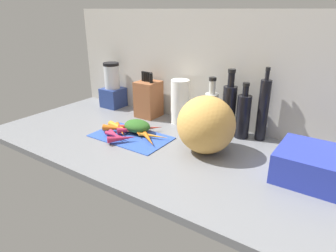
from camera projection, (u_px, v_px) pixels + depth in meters
The scene contains 26 objects.
ground_plane at pixel (156, 145), 143.16cm from camera, with size 170.00×80.00×3.00cm, color slate.
wall_back at pixel (197, 68), 161.14cm from camera, with size 170.00×3.00×60.00cm, color #BCB7AD.
cutting_board at pixel (131, 137), 148.18cm from camera, with size 39.11×23.20×0.80cm, color #2D51B7.
carrot_0 at pixel (135, 126), 155.96cm from camera, with size 3.02×3.02×17.55cm, color red.
carrot_1 at pixel (118, 136), 144.99cm from camera, with size 2.12×2.12×16.08cm, color #B2264C.
carrot_2 at pixel (141, 129), 154.05cm from camera, with size 2.20×2.20×16.43cm, color orange.
carrot_3 at pixel (116, 135), 145.14cm from camera, with size 2.62×2.62×11.99cm, color #B2264C.
carrot_4 at pixel (129, 130), 150.92cm from camera, with size 3.30×3.30×11.77cm, color #B2264C.
carrot_5 at pixel (115, 128), 152.88cm from camera, with size 3.51×3.51×12.61cm, color orange.
carrot_6 at pixel (154, 136), 145.35cm from camera, with size 2.01×2.01×15.57cm, color orange.
carrot_7 at pixel (137, 131), 149.75cm from camera, with size 3.41×3.41×12.46cm, color orange.
carrot_8 at pixel (119, 128), 153.84cm from camera, with size 3.28×3.28×16.22cm, color orange.
carrot_9 at pixel (147, 128), 153.43cm from camera, with size 2.91×2.91×16.71cm, color red.
carrot_10 at pixel (120, 129), 152.32cm from camera, with size 2.66×2.66×15.54cm, color orange.
carrot_11 at pixel (122, 138), 141.06cm from camera, with size 3.29×3.29×13.80cm, color #B2264C.
carrot_12 at pixel (148, 139), 141.82cm from camera, with size 2.49×2.49×15.55cm, color orange.
carrot_greens_pile at pixel (137, 126), 152.16cm from camera, with size 14.45×11.12×6.12cm, color #2D6023.
winter_squash at pixel (206, 125), 129.11cm from camera, with size 25.79×24.99×25.61cm, color gold.
knife_block at pixel (148, 98), 173.83cm from camera, with size 12.37×13.27×26.47cm.
blender_appliance at pixel (113, 88), 190.79cm from camera, with size 12.94×12.94×28.64cm.
paper_towel_roll at pixel (180, 102), 163.42cm from camera, with size 10.01×10.01×24.33cm, color white.
bottle_0 at pixel (211, 111), 151.03cm from camera, with size 6.73×6.73×28.74cm.
bottle_1 at pixel (229, 108), 147.69cm from camera, with size 6.87×6.87×33.26cm.
bottle_2 at pixel (243, 115), 144.43cm from camera, with size 6.82×6.82×27.77cm.
bottle_3 at pixel (263, 110), 140.71cm from camera, with size 5.14×5.14×35.46cm.
dish_rack at pixel (312, 165), 110.39cm from camera, with size 24.69×24.89×11.54cm, color #2838AD.
Camera 1 is at (77.85, -103.87, 59.87)cm, focal length 31.68 mm.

